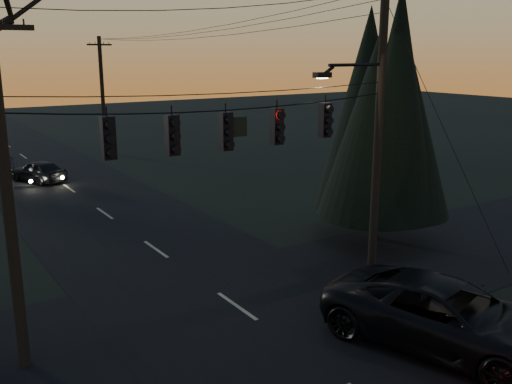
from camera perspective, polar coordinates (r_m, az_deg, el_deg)
main_road at (r=25.89m, az=-13.49°, el=-3.12°), size 8.00×120.00×0.02m
cross_road at (r=17.35m, az=-1.94°, el=-11.35°), size 60.00×7.00×0.02m
utility_pole_right at (r=20.50m, az=11.45°, el=-7.58°), size 5.00×0.30×10.00m
utility_pole_left at (r=15.50m, az=-22.07°, el=-15.74°), size 1.80×0.30×8.50m
utility_pole_far_r at (r=44.25m, az=-14.74°, el=3.76°), size 1.80×0.30×8.50m
span_signal_assembly at (r=15.72m, az=-2.85°, el=6.27°), size 11.50×0.44×1.49m
evergreen_right at (r=22.80m, az=12.24°, el=7.30°), size 4.37×4.37×8.65m
suv_near at (r=15.54m, az=18.49°, el=-11.73°), size 4.61×6.83×1.74m
sedan_oncoming_a at (r=35.49m, az=-20.93°, el=1.96°), size 2.92×4.08×1.29m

